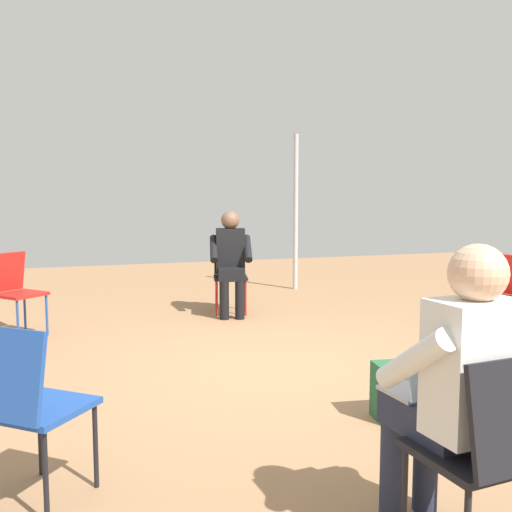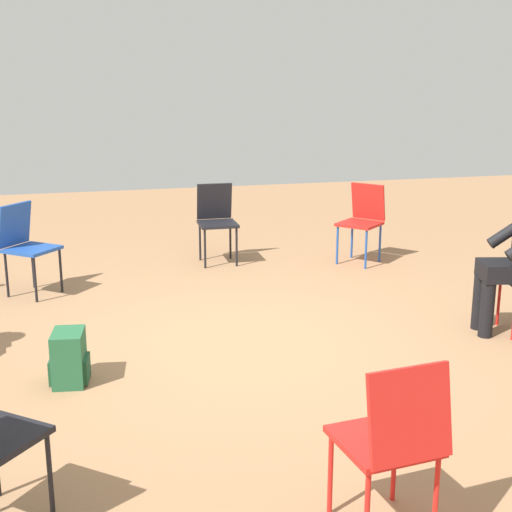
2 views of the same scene
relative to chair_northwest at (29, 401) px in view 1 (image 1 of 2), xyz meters
name	(u,v)px [view 1 (image 1 of 2)]	position (x,y,z in m)	size (l,w,h in m)	color
ground_plane	(275,368)	(1.63, -1.79, -0.50)	(15.42, 15.42, 0.00)	#99704C
chair_northwest	(29,401)	(0.00, 0.00, 0.00)	(0.59, 0.58, 0.85)	#1E4799
chair_east	(230,272)	(3.96, -2.08, 0.00)	(0.51, 0.48, 0.85)	black
chair_west	(486,446)	(-1.04, -1.63, 0.00)	(0.47, 0.43, 0.85)	black
chair_south	(502,291)	(1.73, -4.18, 0.00)	(0.44, 0.48, 0.85)	red
chair_northeast	(16,288)	(3.46, 0.31, 0.00)	(0.59, 0.58, 0.85)	red
person_with_laptop	(455,381)	(-0.87, -1.61, 0.20)	(0.54, 0.52, 1.24)	#23283D
person_in_black	(231,257)	(3.80, -2.04, 0.20)	(0.57, 0.57, 1.24)	black
backpack_near_laptop_user	(396,394)	(0.36, -2.15, -0.34)	(0.27, 0.31, 0.36)	#235B38
tent_pole_far	(296,212)	(5.32, -3.50, 0.67)	(0.07, 0.07, 2.34)	#B2B2B7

